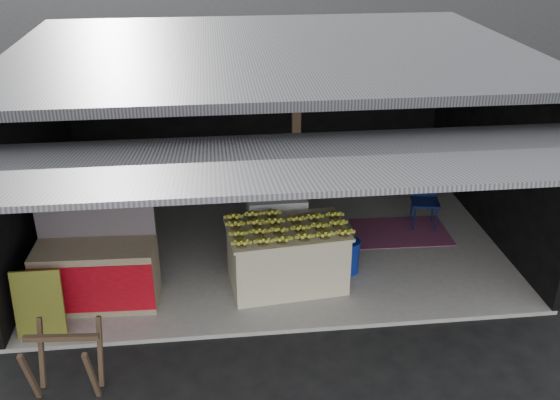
{
  "coord_description": "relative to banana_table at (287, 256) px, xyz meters",
  "views": [
    {
      "loc": [
        -0.83,
        -6.21,
        4.89
      ],
      "look_at": [
        0.04,
        1.55,
        1.1
      ],
      "focal_mm": 40.0,
      "sensor_mm": 36.0,
      "label": 1
    }
  ],
  "objects": [
    {
      "name": "banana_pile",
      "position": [
        -0.0,
        0.0,
        0.52
      ],
      "size": [
        1.55,
        1.02,
        0.17
      ],
      "primitive_type": null,
      "rotation": [
        0.0,
        0.0,
        0.1
      ],
      "color": "yellow",
      "rests_on": "banana_table"
    },
    {
      "name": "green_signboard",
      "position": [
        -3.1,
        -0.77,
        -0.0
      ],
      "size": [
        0.58,
        0.16,
        0.87
      ],
      "primitive_type": "cube",
      "rotation": [
        -0.14,
        0.0,
        0.0
      ],
      "color": "black",
      "rests_on": "concrete_slab"
    },
    {
      "name": "neighbor_stall",
      "position": [
        -2.5,
        -0.17,
        0.03
      ],
      "size": [
        1.54,
        0.74,
        1.57
      ],
      "rotation": [
        0.0,
        0.0,
        -0.04
      ],
      "color": "#998466",
      "rests_on": "concrete_slab"
    },
    {
      "name": "shophouse",
      "position": [
        -0.07,
        1.79,
        1.6
      ],
      "size": [
        7.4,
        7.29,
        3.02
      ],
      "color": "black",
      "rests_on": "ground"
    },
    {
      "name": "banana_table",
      "position": [
        0.0,
        0.0,
        0.0
      ],
      "size": [
        1.68,
        1.13,
        0.87
      ],
      "rotation": [
        0.0,
        0.0,
        0.1
      ],
      "color": "beige",
      "rests_on": "concrete_slab"
    },
    {
      "name": "sawhorse",
      "position": [
        -2.6,
        -1.78,
        -0.01
      ],
      "size": [
        0.79,
        0.73,
        0.78
      ],
      "rotation": [
        0.0,
        0.0,
        -0.08
      ],
      "color": "#4D3826",
      "rests_on": "ground"
    },
    {
      "name": "picture_frames",
      "position": [
        -0.24,
        3.87,
        1.43
      ],
      "size": [
        1.62,
        0.04,
        0.46
      ],
      "color": "black",
      "rests_on": "shophouse"
    },
    {
      "name": "ground",
      "position": [
        -0.08,
        -1.03,
        -0.5
      ],
      "size": [
        80.0,
        80.0,
        0.0
      ],
      "primitive_type": "plane",
      "color": "black",
      "rests_on": "ground"
    },
    {
      "name": "plastic_chair",
      "position": [
        2.42,
        1.5,
        0.09
      ],
      "size": [
        0.49,
        0.49,
        0.9
      ],
      "rotation": [
        0.0,
        0.0,
        -0.17
      ],
      "color": "#0B143D",
      "rests_on": "concrete_slab"
    },
    {
      "name": "water_barrel",
      "position": [
        0.9,
        0.23,
        -0.21
      ],
      "size": [
        0.32,
        0.32,
        0.47
      ],
      "primitive_type": "cylinder",
      "color": "navy",
      "rests_on": "concrete_slab"
    },
    {
      "name": "magenta_rug",
      "position": [
        2.0,
        1.26,
        -0.43
      ],
      "size": [
        1.52,
        1.04,
        0.01
      ],
      "primitive_type": "cube",
      "rotation": [
        0.0,
        0.0,
        -0.03
      ],
      "color": "#791A57",
      "rests_on": "concrete_slab"
    },
    {
      "name": "white_crate",
      "position": [
        -0.05,
        0.87,
        0.03
      ],
      "size": [
        0.86,
        0.6,
        0.94
      ],
      "rotation": [
        0.0,
        0.0,
        0.02
      ],
      "color": "white",
      "rests_on": "concrete_slab"
    },
    {
      "name": "concrete_slab",
      "position": [
        -0.08,
        1.47,
        -0.47
      ],
      "size": [
        7.0,
        5.0,
        0.06
      ],
      "primitive_type": "cube",
      "color": "gray",
      "rests_on": "ground"
    }
  ]
}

